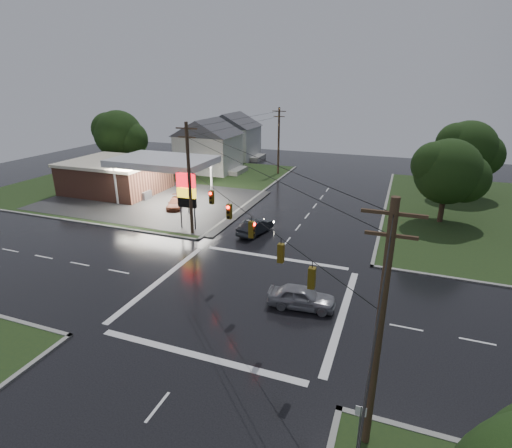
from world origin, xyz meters
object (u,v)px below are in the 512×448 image
(house_near, at_px, (209,145))
(tree_ne_far, at_px, (469,149))
(house_far, at_px, (232,135))
(tree_nw_behind, at_px, (119,135))
(utility_pole_nw, at_px, (189,178))
(utility_pole_n, at_px, (279,140))
(car_north, at_px, (255,227))
(gas_station, at_px, (123,174))
(tree_ne_near, at_px, (449,172))
(utility_pole_se, at_px, (379,329))
(car_pump, at_px, (176,203))
(car_crossing, at_px, (302,297))
(pylon_sign, at_px, (186,192))

(house_near, xyz_separation_m, tree_ne_far, (38.10, -2.01, 1.77))
(house_far, distance_m, tree_nw_behind, 21.65)
(utility_pole_nw, distance_m, house_far, 40.48)
(utility_pole_n, xyz_separation_m, car_north, (5.92, -26.24, -4.71))
(gas_station, distance_m, utility_pole_n, 24.60)
(utility_pole_n, distance_m, tree_ne_near, 28.55)
(gas_station, distance_m, house_near, 17.07)
(house_far, bearing_deg, utility_pole_se, -61.32)
(gas_station, distance_m, tree_ne_near, 40.00)
(tree_nw_behind, relative_size, tree_ne_near, 1.11)
(tree_ne_near, bearing_deg, car_pump, -169.06)
(house_near, distance_m, car_north, 30.04)
(car_crossing, bearing_deg, car_north, 28.01)
(tree_ne_far, height_order, car_pump, tree_ne_far)
(tree_ne_near, bearing_deg, house_near, 158.24)
(tree_nw_behind, bearing_deg, tree_ne_near, -9.47)
(utility_pole_nw, xyz_separation_m, utility_pole_se, (19.00, -19.00, 0.00))
(house_far, distance_m, car_north, 40.79)
(utility_pole_se, distance_m, car_crossing, 11.96)
(tree_ne_far, distance_m, car_north, 30.88)
(gas_station, distance_m, pylon_sign, 17.81)
(pylon_sign, xyz_separation_m, utility_pole_n, (1.00, 27.50, 1.46))
(house_far, bearing_deg, car_pump, -78.50)
(tree_ne_far, bearing_deg, tree_nw_behind, -175.51)
(pylon_sign, bearing_deg, house_far, 106.98)
(tree_ne_far, bearing_deg, pylon_sign, -139.65)
(car_pump, bearing_deg, tree_ne_near, -9.72)
(gas_station, height_order, tree_ne_far, tree_ne_far)
(utility_pole_se, xyz_separation_m, tree_nw_behind, (-43.34, 39.49, 0.46))
(house_near, bearing_deg, gas_station, -106.17)
(utility_pole_n, height_order, car_pump, utility_pole_n)
(utility_pole_se, bearing_deg, pylon_sign, 135.00)
(utility_pole_nw, distance_m, car_pump, 10.38)
(tree_nw_behind, height_order, car_pump, tree_nw_behind)
(house_far, bearing_deg, utility_pole_nw, -72.08)
(tree_nw_behind, xyz_separation_m, tree_ne_far, (50.99, 4.00, -0.00))
(car_north, relative_size, car_pump, 1.07)
(car_crossing, bearing_deg, tree_ne_near, -29.88)
(tree_ne_near, bearing_deg, car_north, -150.00)
(tree_nw_behind, bearing_deg, house_far, 56.56)
(tree_nw_behind, xyz_separation_m, car_pump, (18.35, -13.73, -5.56))
(house_far, distance_m, tree_ne_far, 41.57)
(utility_pole_se, height_order, utility_pole_n, utility_pole_se)
(utility_pole_se, bearing_deg, tree_nw_behind, 137.66)
(utility_pole_se, height_order, tree_nw_behind, utility_pole_se)
(tree_ne_far, bearing_deg, house_far, 160.29)
(pylon_sign, distance_m, car_north, 7.75)
(utility_pole_se, xyz_separation_m, tree_ne_far, (7.65, 43.49, 0.46))
(utility_pole_nw, xyz_separation_m, utility_pole_n, (0.00, 28.50, -0.25))
(pylon_sign, relative_size, house_far, 0.54)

